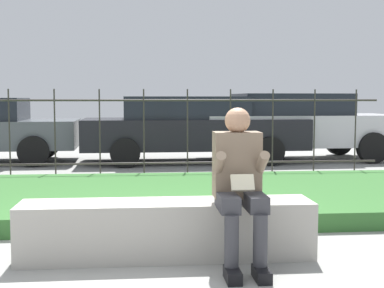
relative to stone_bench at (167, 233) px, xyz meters
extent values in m
plane|color=gray|center=(-0.19, 0.00, -0.22)|extent=(60.00, 60.00, 0.00)
cube|color=#ADA89E|center=(0.00, 0.00, 0.03)|extent=(2.49, 0.48, 0.49)
cube|color=gray|center=(0.00, 0.00, -0.18)|extent=(2.39, 0.44, 0.08)
cube|color=black|center=(0.46, -0.64, -0.17)|extent=(0.11, 0.26, 0.09)
cylinder|color=#38383D|center=(0.46, -0.58, 0.07)|extent=(0.11, 0.11, 0.40)
cube|color=#38383D|center=(0.46, -0.37, 0.33)|extent=(0.15, 0.42, 0.13)
cube|color=black|center=(0.68, -0.64, -0.17)|extent=(0.11, 0.26, 0.09)
cylinder|color=#38383D|center=(0.68, -0.58, 0.07)|extent=(0.11, 0.11, 0.40)
cube|color=#38383D|center=(0.68, -0.37, 0.33)|extent=(0.15, 0.42, 0.13)
cube|color=#7A6651|center=(0.57, -0.16, 0.60)|extent=(0.38, 0.24, 0.54)
sphere|color=tan|center=(0.57, -0.18, 0.96)|extent=(0.21, 0.21, 0.21)
cylinder|color=#7A6651|center=(0.40, -0.32, 0.62)|extent=(0.08, 0.29, 0.24)
cylinder|color=#7A6651|center=(0.74, -0.32, 0.62)|extent=(0.08, 0.29, 0.24)
cube|color=beige|center=(0.57, -0.42, 0.49)|extent=(0.18, 0.09, 0.13)
cube|color=#33662D|center=(-0.19, 2.27, -0.12)|extent=(9.83, 3.14, 0.20)
cylinder|color=#332D28|center=(-0.19, 4.23, 0.09)|extent=(7.83, 0.03, 0.03)
cylinder|color=#332D28|center=(-0.19, 4.23, 1.11)|extent=(7.83, 0.03, 0.03)
cylinder|color=#332D28|center=(-2.32, 4.23, 0.54)|extent=(0.02, 0.02, 1.51)
cylinder|color=#332D28|center=(-1.61, 4.23, 0.54)|extent=(0.02, 0.02, 1.51)
cylinder|color=#332D28|center=(-0.90, 4.23, 0.54)|extent=(0.02, 0.02, 1.51)
cylinder|color=#332D28|center=(-0.19, 4.23, 0.54)|extent=(0.02, 0.02, 1.51)
cylinder|color=#332D28|center=(0.53, 4.23, 0.54)|extent=(0.02, 0.02, 1.51)
cylinder|color=#332D28|center=(1.24, 4.23, 0.54)|extent=(0.02, 0.02, 1.51)
cylinder|color=#332D28|center=(1.95, 4.23, 0.54)|extent=(0.02, 0.02, 1.51)
cylinder|color=#332D28|center=(2.66, 4.23, 0.54)|extent=(0.02, 0.02, 1.51)
cylinder|color=#332D28|center=(3.37, 4.23, 0.54)|extent=(0.02, 0.02, 1.51)
cube|color=#B7B7BC|center=(3.23, 7.09, 0.45)|extent=(4.37, 1.96, 0.68)
cube|color=black|center=(3.06, 7.09, 1.02)|extent=(2.43, 1.66, 0.46)
cylinder|color=black|center=(4.60, 6.29, 0.11)|extent=(0.66, 0.23, 0.65)
cylinder|color=black|center=(4.52, 8.02, 0.11)|extent=(0.66, 0.23, 0.65)
cylinder|color=black|center=(1.94, 6.17, 0.11)|extent=(0.66, 0.23, 0.65)
cylinder|color=black|center=(1.86, 7.90, 0.11)|extent=(0.66, 0.23, 0.65)
cube|color=black|center=(0.88, 6.89, 0.40)|extent=(4.71, 1.77, 0.64)
cube|color=black|center=(0.70, 6.88, 0.95)|extent=(2.60, 1.53, 0.47)
cylinder|color=black|center=(2.35, 6.08, 0.08)|extent=(0.60, 0.21, 0.59)
cylinder|color=black|center=(2.32, 7.74, 0.08)|extent=(0.60, 0.21, 0.59)
cylinder|color=black|center=(-0.56, 6.03, 0.08)|extent=(0.60, 0.21, 0.59)
cylinder|color=black|center=(-0.58, 7.69, 0.08)|extent=(0.60, 0.21, 0.59)
cylinder|color=black|center=(-2.37, 6.33, 0.09)|extent=(0.63, 0.22, 0.62)
cylinder|color=black|center=(-2.44, 8.06, 0.09)|extent=(0.63, 0.22, 0.62)
camera|label=1|loc=(-0.19, -4.48, 1.14)|focal=50.00mm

